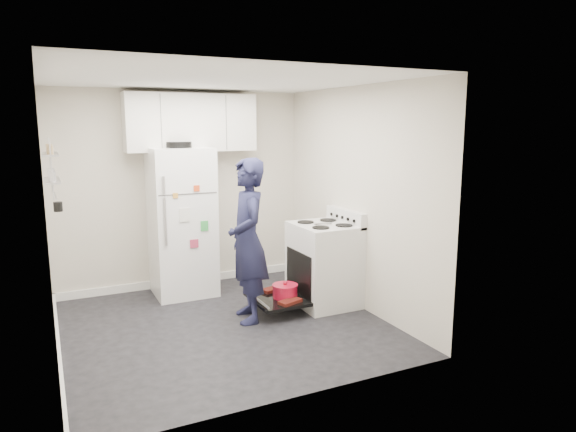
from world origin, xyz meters
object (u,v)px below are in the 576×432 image
open_oven_door (281,295)px  refrigerator (182,221)px  electric_range (323,265)px  person (248,241)px

open_oven_door → refrigerator: (-0.81, 1.11, 0.72)m
electric_range → person: bearing=-175.2°
electric_range → refrigerator: refrigerator is taller
open_oven_door → electric_range: bearing=1.6°
person → electric_range: bearing=103.1°
open_oven_door → refrigerator: bearing=126.1°
open_oven_door → person: size_ratio=0.40×
refrigerator → person: 1.25m
refrigerator → person: size_ratio=1.08×
electric_range → person: (-0.96, -0.08, 0.40)m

